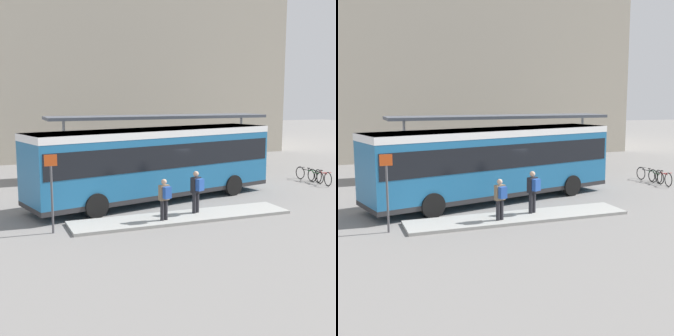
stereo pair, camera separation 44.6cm
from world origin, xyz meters
TOP-DOWN VIEW (x-y plane):
  - ground_plane at (0.00, 0.00)m, footprint 120.00×120.00m
  - curb_island at (-0.16, -3.46)m, footprint 8.92×1.80m
  - city_bus at (0.01, 0.00)m, footprint 12.25×5.39m
  - pedestrian_waiting at (0.55, -3.24)m, footprint 0.51×0.54m
  - pedestrian_companion at (-1.07, -3.83)m, footprint 0.44×0.48m
  - bicycle_red at (9.96, 0.43)m, footprint 0.48×1.77m
  - bicycle_green at (10.00, 1.09)m, footprint 0.48×1.52m
  - bicycle_black at (9.88, 1.76)m, footprint 0.48×1.76m
  - station_shelter at (2.84, 7.10)m, footprint 13.72×2.70m
  - potted_planter_near_shelter at (8.09, 5.10)m, footprint 0.82×0.82m
  - potted_planter_far_side at (2.29, 5.07)m, footprint 1.00×1.00m
  - platform_sign at (-5.20, -3.56)m, footprint 0.44×0.08m
  - station_building at (4.46, 22.40)m, footprint 25.60×15.74m

SIDE VIEW (x-z plane):
  - ground_plane at x=0.00m, z-range 0.00..0.00m
  - curb_island at x=-0.16m, z-range 0.00..0.12m
  - bicycle_green at x=10.00m, z-range 0.00..0.66m
  - bicycle_black at x=9.88m, z-range 0.00..0.76m
  - bicycle_red at x=9.96m, z-range 0.00..0.77m
  - potted_planter_near_shelter at x=8.09m, z-range 0.04..1.39m
  - potted_planter_far_side at x=2.29m, z-range 0.02..1.44m
  - pedestrian_companion at x=-1.07m, z-range 0.24..1.83m
  - pedestrian_waiting at x=0.55m, z-range 0.25..1.96m
  - platform_sign at x=-5.20m, z-range 0.16..2.96m
  - city_bus at x=0.01m, z-range 0.27..3.60m
  - station_shelter at x=2.84m, z-range 1.68..5.32m
  - station_building at x=4.46m, z-range 0.00..15.38m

